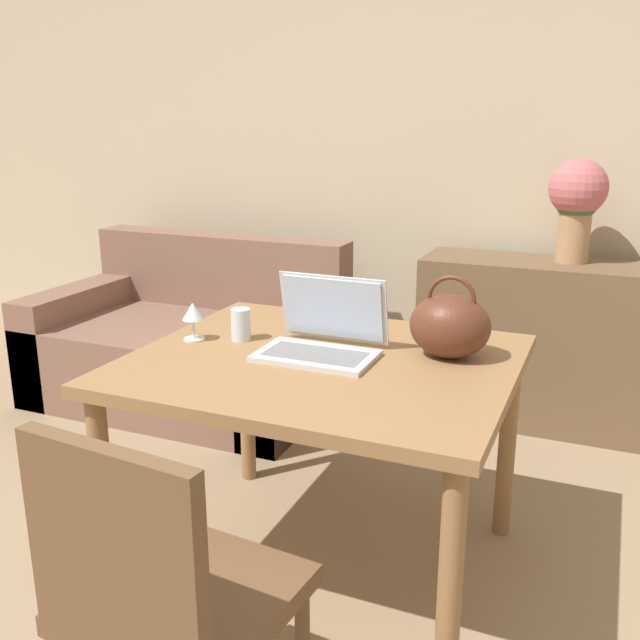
# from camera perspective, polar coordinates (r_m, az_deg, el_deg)

# --- Properties ---
(wall_back) EXTENTS (10.00, 0.06, 2.70)m
(wall_back) POSITION_cam_1_polar(r_m,az_deg,el_deg) (3.83, 10.20, 14.30)
(wall_back) COLOR beige
(wall_back) RESTS_ON ground_plane
(dining_table) EXTENTS (1.15, 0.99, 0.73)m
(dining_table) POSITION_cam_1_polar(r_m,az_deg,el_deg) (2.22, 0.21, -5.14)
(dining_table) COLOR olive
(dining_table) RESTS_ON ground_plane
(chair) EXTENTS (0.48, 0.48, 0.88)m
(chair) POSITION_cam_1_polar(r_m,az_deg,el_deg) (1.62, -12.47, -20.53)
(chair) COLOR brown
(chair) RESTS_ON ground_plane
(couch) EXTENTS (1.49, 0.95, 0.82)m
(couch) POSITION_cam_1_polar(r_m,az_deg,el_deg) (3.83, -10.23, -2.02)
(couch) COLOR #7F5B4C
(couch) RESTS_ON ground_plane
(sideboard) EXTENTS (1.31, 0.40, 0.80)m
(sideboard) POSITION_cam_1_polar(r_m,az_deg,el_deg) (3.57, 18.62, -1.96)
(sideboard) COLOR brown
(sideboard) RESTS_ON ground_plane
(laptop) EXTENTS (0.36, 0.28, 0.23)m
(laptop) POSITION_cam_1_polar(r_m,az_deg,el_deg) (2.22, 0.34, -1.03)
(laptop) COLOR silver
(laptop) RESTS_ON dining_table
(drinking_glass) EXTENTS (0.06, 0.06, 0.11)m
(drinking_glass) POSITION_cam_1_polar(r_m,az_deg,el_deg) (2.36, -6.35, -0.35)
(drinking_glass) COLOR silver
(drinking_glass) RESTS_ON dining_table
(wine_glass) EXTENTS (0.07, 0.07, 0.13)m
(wine_glass) POSITION_cam_1_polar(r_m,az_deg,el_deg) (2.37, -10.13, 0.49)
(wine_glass) COLOR silver
(wine_glass) RESTS_ON dining_table
(handbag) EXTENTS (0.25, 0.20, 0.26)m
(handbag) POSITION_cam_1_polar(r_m,az_deg,el_deg) (2.20, 10.36, -0.43)
(handbag) COLOR #592D1E
(handbag) RESTS_ON dining_table
(flower_vase) EXTENTS (0.26, 0.26, 0.47)m
(flower_vase) POSITION_cam_1_polar(r_m,az_deg,el_deg) (3.46, 19.88, 9.11)
(flower_vase) COLOR tan
(flower_vase) RESTS_ON sideboard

